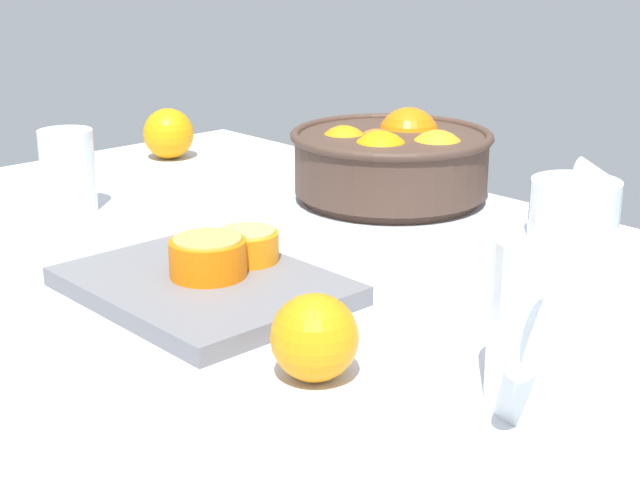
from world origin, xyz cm
name	(u,v)px	position (x,y,z in cm)	size (l,w,h in cm)	color
ground_plane	(294,293)	(0.00, 0.00, -1.50)	(136.03, 85.56, 3.00)	silver
fruit_bowl	(392,161)	(-14.24, 30.39, 5.42)	(27.13, 27.13, 11.60)	#473328
juice_pitcher	(564,322)	(34.09, -2.78, 6.68)	(11.47, 15.83, 18.45)	white
second_glass	(68,176)	(-39.09, -4.22, 4.60)	(6.97, 6.97, 10.69)	white
cutting_board	(204,286)	(-2.92, -9.40, 0.96)	(27.02, 20.88, 1.93)	slate
orange_half_0	(208,257)	(-2.90, -8.78, 3.89)	(7.73, 7.73, 4.00)	orange
orange_half_1	(247,245)	(-3.81, -3.05, 3.58)	(6.63, 6.63, 3.38)	orange
loose_orange_0	(315,337)	(18.27, -13.85, 3.62)	(7.23, 7.23, 7.23)	orange
loose_orange_2	(168,134)	(-55.27, 22.27, 4.02)	(8.03, 8.03, 8.03)	orange
herb_sprig_1	(582,305)	(24.81, 15.47, 0.26)	(1.24, 7.45, 0.98)	#547035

